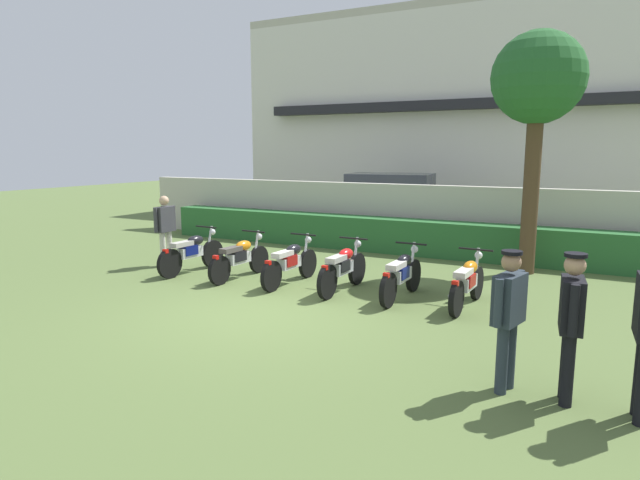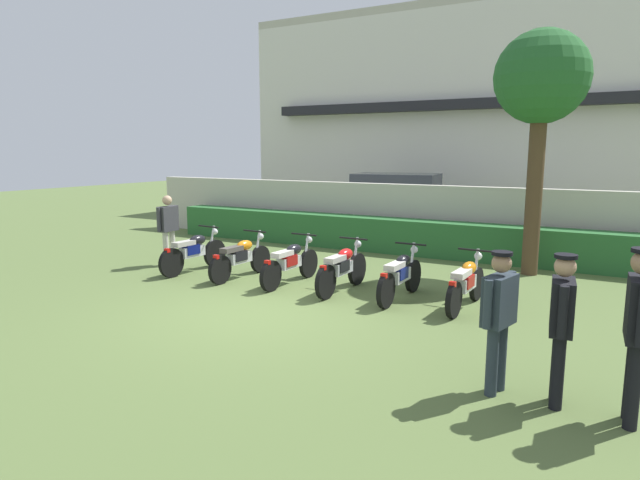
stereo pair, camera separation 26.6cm
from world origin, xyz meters
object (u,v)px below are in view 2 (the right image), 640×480
at_px(motorcycle_in_row_3, 342,268).
at_px(officer_1, 561,318).
at_px(tree_near_inspector, 541,83).
at_px(motorcycle_in_row_4, 400,275).
at_px(officer_0, 499,311).
at_px(officer_2, 639,321).
at_px(motorcycle_in_row_2, 290,262).
at_px(motorcycle_in_row_1, 241,257).
at_px(parked_car, 400,203).
at_px(motorcycle_in_row_0, 193,252).
at_px(motorcycle_in_row_5, 466,283).
at_px(inspector_person, 168,224).

height_order(motorcycle_in_row_3, officer_1, officer_1).
bearing_deg(tree_near_inspector, motorcycle_in_row_4, -117.68).
bearing_deg(motorcycle_in_row_3, officer_0, -130.14).
distance_m(officer_0, officer_2, 1.31).
bearing_deg(motorcycle_in_row_4, tree_near_inspector, -26.34).
bearing_deg(officer_0, tree_near_inspector, -70.73).
bearing_deg(motorcycle_in_row_2, officer_2, -116.22).
xyz_separation_m(motorcycle_in_row_1, motorcycle_in_row_3, (2.35, 0.05, 0.01)).
relative_size(motorcycle_in_row_4, officer_1, 1.16).
height_order(motorcycle_in_row_2, motorcycle_in_row_3, motorcycle_in_row_3).
relative_size(motorcycle_in_row_3, motorcycle_in_row_4, 1.01).
distance_m(parked_car, motorcycle_in_row_0, 8.26).
bearing_deg(officer_1, tree_near_inspector, -85.71).
relative_size(motorcycle_in_row_5, officer_0, 1.15).
relative_size(motorcycle_in_row_4, inspector_person, 1.15).
xyz_separation_m(tree_near_inspector, officer_0, (0.57, -6.32, -3.08)).
distance_m(motorcycle_in_row_1, motorcycle_in_row_5, 4.68).
bearing_deg(motorcycle_in_row_4, motorcycle_in_row_1, 92.39).
distance_m(motorcycle_in_row_4, officer_2, 4.80).
bearing_deg(motorcycle_in_row_2, motorcycle_in_row_4, -88.52).
xyz_separation_m(parked_car, motorcycle_in_row_4, (3.05, -7.97, -0.49)).
xyz_separation_m(tree_near_inspector, officer_2, (1.87, -6.40, -2.96)).
relative_size(tree_near_inspector, motorcycle_in_row_0, 2.66).
bearing_deg(motorcycle_in_row_2, motorcycle_in_row_3, -89.40).
bearing_deg(tree_near_inspector, officer_2, -73.70).
xyz_separation_m(parked_car, motorcycle_in_row_5, (4.22, -7.96, -0.49)).
relative_size(motorcycle_in_row_0, inspector_person, 1.17).
distance_m(tree_near_inspector, officer_2, 7.29).
height_order(motorcycle_in_row_1, motorcycle_in_row_3, motorcycle_in_row_3).
height_order(motorcycle_in_row_1, officer_1, officer_1).
distance_m(tree_near_inspector, officer_0, 7.05).
xyz_separation_m(tree_near_inspector, inspector_person, (-7.46, -3.13, -3.05)).
relative_size(motorcycle_in_row_2, officer_1, 1.21).
xyz_separation_m(motorcycle_in_row_1, officer_1, (6.42, -2.97, 0.51)).
bearing_deg(officer_0, motorcycle_in_row_3, -27.24).
relative_size(tree_near_inspector, motorcycle_in_row_2, 2.61).
xyz_separation_m(motorcycle_in_row_2, motorcycle_in_row_4, (2.33, -0.01, 0.00)).
bearing_deg(tree_near_inspector, parked_car, 135.47).
distance_m(motorcycle_in_row_3, officer_0, 4.62).
bearing_deg(motorcycle_in_row_5, motorcycle_in_row_2, 92.91).
xyz_separation_m(officer_1, officer_2, (0.68, -0.09, 0.10)).
distance_m(tree_near_inspector, motorcycle_in_row_0, 8.13).
relative_size(parked_car, inspector_person, 2.87).
relative_size(motorcycle_in_row_3, motorcycle_in_row_5, 1.03).
height_order(motorcycle_in_row_5, inspector_person, inspector_person).
xyz_separation_m(inspector_person, officer_1, (8.65, -3.18, -0.01)).
height_order(motorcycle_in_row_3, officer_0, officer_0).
distance_m(motorcycle_in_row_0, motorcycle_in_row_1, 1.26).
relative_size(parked_car, motorcycle_in_row_0, 2.44).
height_order(motorcycle_in_row_4, motorcycle_in_row_5, motorcycle_in_row_4).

